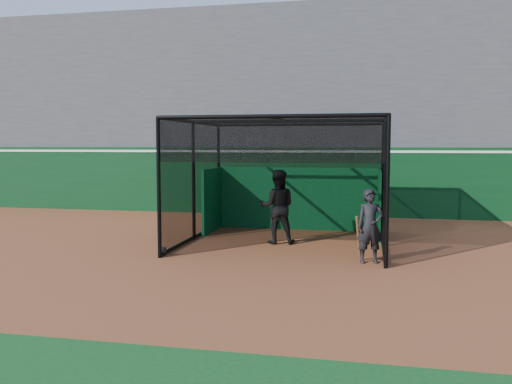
# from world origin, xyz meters

# --- Properties ---
(ground) EXTENTS (120.00, 120.00, 0.00)m
(ground) POSITION_xyz_m (0.00, 0.00, 0.00)
(ground) COLOR brown
(ground) RESTS_ON ground
(outfield_wall) EXTENTS (50.00, 0.50, 2.50)m
(outfield_wall) POSITION_xyz_m (0.00, 8.50, 1.29)
(outfield_wall) COLOR #093516
(outfield_wall) RESTS_ON ground
(grandstand) EXTENTS (50.00, 7.85, 8.95)m
(grandstand) POSITION_xyz_m (0.00, 12.27, 4.48)
(grandstand) COLOR #4C4C4F
(grandstand) RESTS_ON ground
(batting_cage) EXTENTS (5.16, 5.05, 3.21)m
(batting_cage) POSITION_xyz_m (1.14, 2.67, 1.60)
(batting_cage) COLOR black
(batting_cage) RESTS_ON ground
(batter) EXTENTS (1.05, 0.88, 1.94)m
(batter) POSITION_xyz_m (0.94, 2.56, 0.97)
(batter) COLOR black
(batter) RESTS_ON ground
(on_deck_player) EXTENTS (0.68, 0.54, 1.63)m
(on_deck_player) POSITION_xyz_m (3.33, 0.64, 0.81)
(on_deck_player) COLOR black
(on_deck_player) RESTS_ON ground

